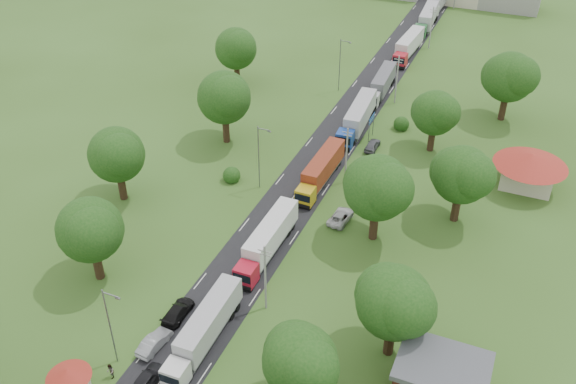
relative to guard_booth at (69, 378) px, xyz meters
The scene contains 37 objects.
ground 26.11m from the guard_booth, 73.94° to the left, with size 260.00×260.00×0.00m, color #314F1A.
road 45.62m from the guard_booth, 80.91° to the left, with size 8.00×200.00×0.04m, color black.
guard_booth is the anchor object (origin of this frame).
info_sign 61.27m from the guard_booth, 78.32° to the left, with size 0.12×3.10×4.10m.
pole_1 22.17m from the guard_booth, 54.80° to the left, with size 1.60×0.24×9.00m.
pole_2 47.79m from the guard_booth, 74.57° to the left, with size 1.60×0.24×9.00m.
pole_3 75.13m from the guard_booth, 80.26° to the left, with size 1.60×0.24×9.00m.
pole_4 102.82m from the guard_booth, 82.90° to the left, with size 1.60×0.24×9.00m.
lamp_0 6.32m from the guard_booth, 69.68° to the left, with size 2.03×0.22×10.00m.
lamp_1 40.19m from the guard_booth, 87.35° to the left, with size 2.03×0.22×10.00m.
lamp_2 75.10m from the guard_booth, 88.59° to the left, with size 2.03×0.22×10.00m.
tree_2 22.80m from the guard_booth, 18.63° to the left, with size 8.00×8.00×10.10m.
tree_3 32.54m from the guard_booth, 32.26° to the left, with size 8.80×8.80×11.07m.
tree_4 40.95m from the guard_booth, 60.15° to the left, with size 9.60×9.60×12.05m.
tree_5 52.35m from the guard_booth, 55.93° to the left, with size 8.80×8.80×11.07m.
tree_6 64.26m from the guard_booth, 69.75° to the left, with size 8.00×8.00×10.10m.
tree_7 81.58m from the guard_booth, 67.47° to the left, with size 9.60×9.60×12.05m.
tree_10 17.79m from the guard_booth, 117.27° to the left, with size 8.80×8.80×11.07m.
tree_11 33.98m from the guard_booth, 116.16° to the left, with size 8.80×8.80×11.07m.
tree_12 51.26m from the guard_booth, 99.96° to the left, with size 9.60×9.60×12.05m.
tree_13 72.32m from the guard_booth, 103.48° to the left, with size 8.80×8.80×11.07m.
house_brick 35.66m from the guard_booth, 21.39° to the left, with size 8.60×6.60×5.20m.
house_cream 66.42m from the guard_booth, 55.93° to the left, with size 10.08×10.08×5.80m.
truck_0 14.06m from the guard_booth, 50.66° to the left, with size 2.63×14.06×3.89m.
truck_1 28.35m from the guard_booth, 71.62° to the left, with size 2.56×14.50×4.02m.
truck_2 45.57m from the guard_booth, 78.06° to the left, with size 2.64×14.29×3.96m.
truck_3 62.70m from the guard_booth, 81.27° to the left, with size 3.43×15.61×4.31m.
truck_4 77.38m from the guard_booth, 83.01° to the left, with size 2.90×13.83×3.82m.
truck_5 96.62m from the guard_booth, 84.35° to the left, with size 3.24×15.10×4.17m.
truck_6 114.00m from the guard_booth, 85.20° to the left, with size 3.46×15.57×4.30m.
truck_7 127.96m from the guard_booth, 85.83° to the left, with size 2.66×13.47×3.73m.
car_lane_front 7.36m from the guard_booth, 30.90° to the left, with size 1.82×4.51×1.54m, color black.
car_lane_mid 9.25m from the guard_booth, 62.24° to the left, with size 1.59×4.57×1.51m, color gray.
car_lane_rear 13.74m from the guard_booth, 72.10° to the left, with size 2.04×5.03×1.46m, color black.
car_verge_near 39.83m from the guard_booth, 67.58° to the left, with size 2.28×4.95×1.38m, color silver.
car_verge_far 58.34m from the guard_booth, 76.43° to the left, with size 1.75×4.35×1.48m, color #505257.
pedestrian_booth 4.05m from the guard_booth, 51.36° to the left, with size 0.87×0.68×1.79m, color gray.
Camera 1 is at (28.12, -54.49, 52.03)m, focal length 40.00 mm.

